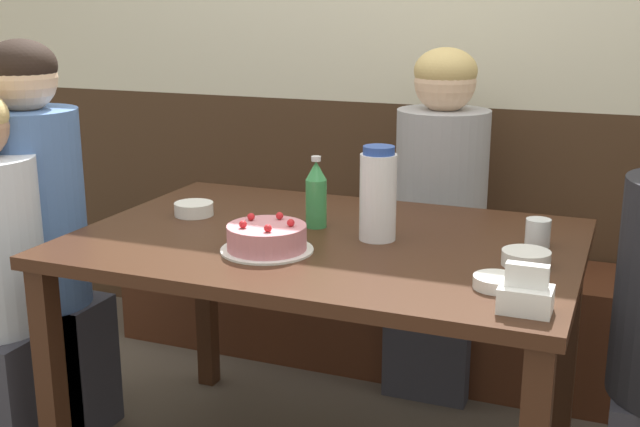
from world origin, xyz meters
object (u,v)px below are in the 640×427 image
Objects in this scene: bench_seat at (404,311)px; water_pitcher at (378,194)px; bowl_side_dish at (194,209)px; person_dark_striped at (439,229)px; soju_bottle at (316,194)px; birthday_cake at (267,238)px; bowl_soup_white at (526,258)px; bowl_rice_small at (497,282)px; glass_water_tall at (538,233)px; person_teal_shirt at (39,254)px; napkin_holder at (526,295)px.

water_pitcher is (0.14, -0.80, 0.65)m from bench_seat.
person_dark_striped is at bearing 47.71° from bowl_side_dish.
soju_bottle is at bearing -94.83° from bench_seat.
person_dark_striped is (0.24, 0.90, -0.19)m from birthday_cake.
bench_seat is at bearing 121.93° from bowl_soup_white.
bowl_side_dish is (-1.00, 0.11, 0.00)m from bowl_soup_white.
bowl_soup_white is at bearing 78.51° from bowl_rice_small.
glass_water_tall is 0.06× the size of person_teal_shirt.
bowl_soup_white is at bearing -11.87° from soju_bottle.
person_dark_striped is at bearing -35.02° from bench_seat.
bench_seat is at bearing 115.46° from bowl_rice_small.
soju_bottle is 0.17× the size of person_dark_striped.
soju_bottle reaches higher than bowl_soup_white.
person_teal_shirt is (-1.49, -0.03, -0.16)m from bowl_soup_white.
glass_water_tall is (0.55, -0.70, 0.57)m from bench_seat.
water_pitcher is at bearing 41.70° from birthday_cake.
bowl_soup_white is (0.64, 0.13, -0.02)m from birthday_cake.
soju_bottle is (-0.06, -0.75, 0.63)m from bench_seat.
glass_water_tall is at bearing 4.00° from soju_bottle.
birthday_cake is at bearing -33.84° from bowl_side_dish.
person_dark_striped reaches higher than napkin_holder.
water_pitcher reaches higher than glass_water_tall.
bowl_side_dish is at bearing 162.77° from bowl_rice_small.
water_pitcher is at bearing 144.31° from bowl_rice_small.
bench_seat is at bearing 116.32° from napkin_holder.
bench_seat is 9.61× the size of birthday_cake.
water_pitcher is 2.34× the size of napkin_holder.
bench_seat is at bearing 99.78° from water_pitcher.
napkin_holder reaches higher than bench_seat.
napkin_holder is 0.09× the size of person_dark_striped.
person_teal_shirt is (-0.85, 0.10, -0.18)m from birthday_cake.
soju_bottle is (0.03, 0.26, 0.06)m from birthday_cake.
bench_seat is 21.24× the size of napkin_holder.
birthday_cake is 3.26× the size of glass_water_tall.
bowl_soup_white is (0.55, -0.88, 0.55)m from bench_seat.
bench_seat is at bearing 128.04° from glass_water_tall.
birthday_cake reaches higher than bench_seat.
soju_bottle is 2.77× the size of glass_water_tall.
person_teal_shirt is 1.35m from person_dark_striped.
bench_seat is at bearing 85.17° from soju_bottle.
glass_water_tall is 0.06× the size of person_dark_striped.
birthday_cake is 0.20× the size of person_dark_striped.
person_dark_striped reaches higher than bench_seat.
birthday_cake is at bearing -95.41° from bench_seat.
water_pitcher is at bearing -80.22° from bench_seat.
napkin_holder is 1.12m from bowl_side_dish.
bowl_side_dish is (-1.04, 0.42, -0.02)m from napkin_holder.
water_pitcher reaches higher than birthday_cake.
soju_bottle is at bearing -18.15° from person_dark_striped.
glass_water_tall is at bearing 12.99° from water_pitcher.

